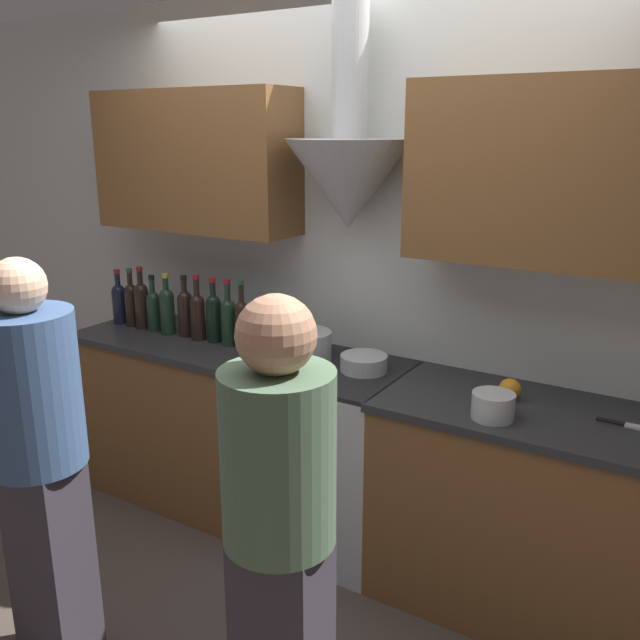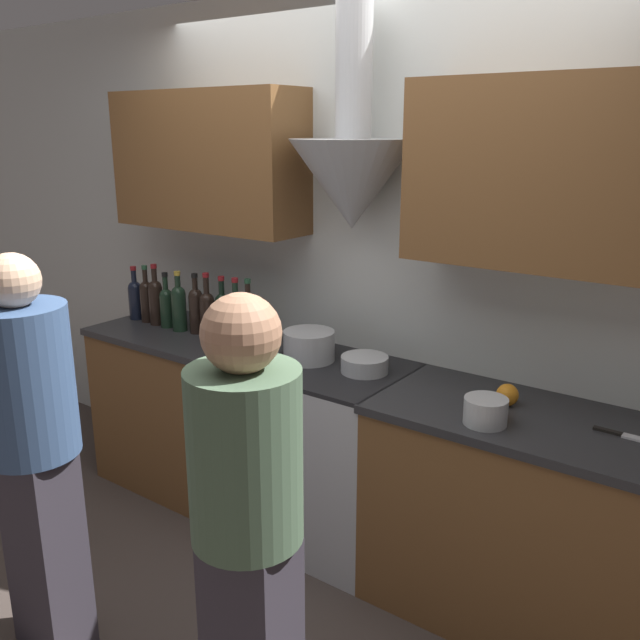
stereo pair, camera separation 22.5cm
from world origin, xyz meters
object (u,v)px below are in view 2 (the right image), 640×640
Objects in this scene: wine_bottle_1 at (147,299)px; wine_bottle_7 at (222,313)px; stove_range at (333,455)px; wine_bottle_8 at (236,317)px; stock_pot at (309,346)px; saucepan at (486,411)px; wine_bottle_9 at (249,320)px; wine_bottle_0 at (135,298)px; person_foreground_left at (33,444)px; wine_bottle_3 at (167,305)px; mixing_bowl at (365,364)px; wine_bottle_5 at (196,308)px; wine_bottle_6 at (207,312)px; person_foreground_right at (248,528)px; wine_bottle_2 at (156,300)px; orange_fruit at (507,395)px; wine_bottle_4 at (179,306)px.

wine_bottle_1 is 0.58m from wine_bottle_7.
wine_bottle_8 reaches higher than stove_range.
stock_pot is 1.50× the size of saucepan.
wine_bottle_8 is 1.44m from saucepan.
wine_bottle_8 is (-0.61, 0.01, 0.58)m from stove_range.
wine_bottle_9 is at bearing 178.86° from stove_range.
wine_bottle_0 is 0.78m from wine_bottle_8.
person_foreground_left reaches higher than stove_range.
wine_bottle_3 is 0.91× the size of wine_bottle_8.
wine_bottle_1 is 1.45m from mixing_bowl.
wine_bottle_8 is 1.25m from person_foreground_left.
mixing_bowl is at bearing 0.96° from wine_bottle_5.
wine_bottle_7 is 0.97× the size of wine_bottle_9.
mixing_bowl is (0.30, 0.02, -0.03)m from stock_pot.
mixing_bowl is (1.45, 0.03, -0.10)m from wine_bottle_1.
wine_bottle_6 is 0.66m from stock_pot.
saucepan is 1.04m from person_foreground_right.
wine_bottle_3 is (0.09, -0.00, -0.02)m from wine_bottle_2.
stock_pot is at bearing -176.70° from mixing_bowl.
wine_bottle_9 reaches higher than saucepan.
orange_fruit is at bearing 1.34° from wine_bottle_2.
wine_bottle_4 is 2.02× the size of saucepan.
wine_bottle_2 reaches higher than stove_range.
wine_bottle_9 reaches higher than stove_range.
wine_bottle_2 is at bearing 178.35° from wine_bottle_3.
wine_bottle_5 is 1.06m from mixing_bowl.
wine_bottle_3 reaches higher than saucepan.
saucepan is at bearing -4.57° from wine_bottle_0.
wine_bottle_3 is 1.94m from orange_fruit.
wine_bottle_6 is (0.59, -0.00, 0.01)m from wine_bottle_0.
wine_bottle_6 is 1.02× the size of wine_bottle_7.
wine_bottle_9 is (0.28, 0.01, 0.00)m from wine_bottle_6.
wine_bottle_4 is at bearing -178.31° from stock_pot.
mixing_bowl is at bearing 1.94° from wine_bottle_6.
person_foreground_left is (-0.63, -1.25, -0.08)m from mixing_bowl.
wine_bottle_9 is (0.68, 0.01, -0.00)m from wine_bottle_2.
person_foreground_left reaches higher than wine_bottle_9.
wine_bottle_5 reaches higher than wine_bottle_1.
wine_bottle_4 is 0.98× the size of wine_bottle_7.
person_foreground_right is (0.37, -1.20, -0.07)m from mixing_bowl.
person_foreground_left is at bearing -135.59° from orange_fruit.
wine_bottle_1 is (0.10, -0.00, 0.01)m from wine_bottle_0.
wine_bottle_0 is 0.19m from wine_bottle_2.
wine_bottle_9 is at bearing -178.08° from mixing_bowl.
orange_fruit is at bearing 1.63° from wine_bottle_6.
person_foreground_right is at bearing -35.29° from wine_bottle_3.
wine_bottle_3 is 0.89× the size of wine_bottle_9.
wine_bottle_0 is 0.95× the size of wine_bottle_1.
stock_pot is 0.16× the size of person_foreground_left.
wine_bottle_8 is 1.58× the size of mixing_bowl.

